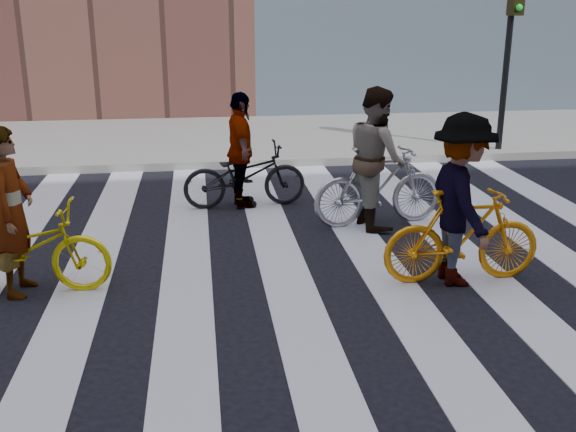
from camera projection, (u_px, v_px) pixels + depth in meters
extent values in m
plane|color=black|center=(333.00, 269.00, 7.67)|extent=(100.00, 100.00, 0.00)
cube|color=gray|center=(266.00, 138.00, 14.74)|extent=(100.00, 5.00, 0.15)
cube|color=silver|center=(85.00, 282.00, 7.33)|extent=(0.55, 10.00, 0.01)
cube|color=silver|center=(187.00, 276.00, 7.46)|extent=(0.55, 10.00, 0.01)
cube|color=silver|center=(285.00, 271.00, 7.60)|extent=(0.55, 10.00, 0.01)
cube|color=silver|center=(379.00, 267.00, 7.74)|extent=(0.55, 10.00, 0.01)
cube|color=silver|center=(471.00, 262.00, 7.88)|extent=(0.55, 10.00, 0.01)
cube|color=silver|center=(559.00, 257.00, 8.02)|extent=(0.55, 10.00, 0.01)
cylinder|color=black|center=(505.00, 74.00, 12.85)|extent=(0.12, 0.12, 3.20)
sphere|color=#0CCC26|center=(519.00, 7.00, 12.19)|extent=(0.12, 0.12, 0.12)
imported|color=yellow|center=(22.00, 249.00, 6.95)|extent=(1.86, 0.76, 0.96)
imported|color=#B3B4BD|center=(379.00, 186.00, 9.06)|extent=(1.87, 0.73, 1.09)
imported|color=orange|center=(463.00, 236.00, 7.20)|extent=(1.73, 0.49, 1.04)
imported|color=black|center=(245.00, 176.00, 9.90)|extent=(1.85, 0.78, 0.95)
imported|color=slate|center=(12.00, 212.00, 6.82)|extent=(0.46, 0.67, 1.76)
imported|color=slate|center=(376.00, 158.00, 8.93)|extent=(0.82, 0.99, 1.88)
imported|color=slate|center=(461.00, 200.00, 7.07)|extent=(0.69, 1.19, 1.84)
imported|color=slate|center=(241.00, 151.00, 9.79)|extent=(0.50, 1.03, 1.70)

